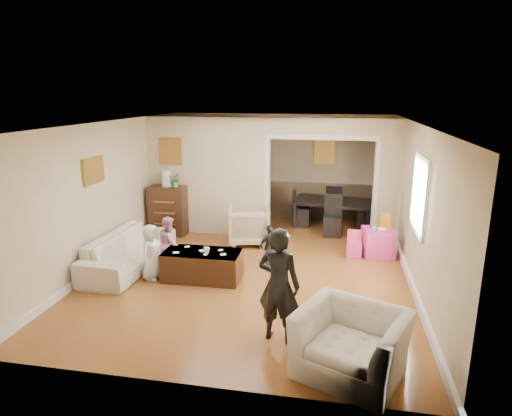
% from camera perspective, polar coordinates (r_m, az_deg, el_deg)
% --- Properties ---
extents(floor, '(7.00, 7.00, 0.00)m').
position_cam_1_polar(floor, '(8.19, -0.26, -7.48)').
color(floor, '#A9682B').
rests_on(floor, ground).
extents(partition_left, '(2.75, 0.18, 2.60)m').
position_cam_1_polar(partition_left, '(9.83, -6.21, 4.11)').
color(partition_left, beige).
rests_on(partition_left, ground).
extents(partition_right, '(0.55, 0.18, 2.60)m').
position_cam_1_polar(partition_right, '(9.48, 16.74, 3.18)').
color(partition_right, beige).
rests_on(partition_right, ground).
extents(partition_header, '(2.22, 0.18, 0.35)m').
position_cam_1_polar(partition_header, '(9.28, 8.66, 10.42)').
color(partition_header, beige).
rests_on(partition_header, partition_right).
extents(window_pane, '(0.03, 0.95, 1.10)m').
position_cam_1_polar(window_pane, '(7.33, 20.56, 1.62)').
color(window_pane, white).
rests_on(window_pane, ground).
extents(framed_art_partition, '(0.45, 0.03, 0.55)m').
position_cam_1_polar(framed_art_partition, '(9.92, -11.07, 7.24)').
color(framed_art_partition, brown).
rests_on(framed_art_partition, partition_left).
extents(framed_art_sofa_wall, '(0.03, 0.55, 0.40)m').
position_cam_1_polar(framed_art_sofa_wall, '(8.10, -20.37, 4.61)').
color(framed_art_sofa_wall, brown).
extents(framed_art_alcove, '(0.45, 0.03, 0.55)m').
position_cam_1_polar(framed_art_alcove, '(10.98, 8.84, 7.25)').
color(framed_art_alcove, brown).
extents(sofa, '(0.96, 2.24, 0.64)m').
position_cam_1_polar(sofa, '(8.30, -16.14, -5.41)').
color(sofa, beige).
rests_on(sofa, ground).
extents(armchair_back, '(0.98, 1.00, 0.77)m').
position_cam_1_polar(armchair_back, '(9.26, -0.97, -2.30)').
color(armchair_back, tan).
rests_on(armchair_back, ground).
extents(armchair_front, '(1.45, 1.37, 0.75)m').
position_cam_1_polar(armchair_front, '(5.26, 12.29, -16.79)').
color(armchair_front, beige).
rests_on(armchair_front, ground).
extents(dresser, '(0.80, 0.45, 1.10)m').
position_cam_1_polar(dresser, '(10.00, -11.35, -0.31)').
color(dresser, '#361D10').
rests_on(dresser, ground).
extents(table_lamp, '(0.22, 0.22, 0.36)m').
position_cam_1_polar(table_lamp, '(9.84, -11.56, 3.81)').
color(table_lamp, '#F6E9C8').
rests_on(table_lamp, dresser).
extents(potted_plant, '(0.28, 0.24, 0.31)m').
position_cam_1_polar(potted_plant, '(9.77, -10.46, 3.65)').
color(potted_plant, '#30692E').
rests_on(potted_plant, dresser).
extents(coffee_table, '(1.32, 0.67, 0.49)m').
position_cam_1_polar(coffee_table, '(7.60, -6.98, -7.40)').
color(coffee_table, '#3A2412').
rests_on(coffee_table, ground).
extents(coffee_cup, '(0.11, 0.11, 0.10)m').
position_cam_1_polar(coffee_cup, '(7.42, -6.42, -5.50)').
color(coffee_cup, white).
rests_on(coffee_cup, coffee_table).
extents(play_table, '(0.65, 0.65, 0.55)m').
position_cam_1_polar(play_table, '(8.89, 15.57, -4.35)').
color(play_table, '#DE3A93').
rests_on(play_table, ground).
extents(cereal_box, '(0.21, 0.10, 0.30)m').
position_cam_1_polar(cereal_box, '(8.87, 16.48, -1.59)').
color(cereal_box, yellow).
rests_on(cereal_box, play_table).
extents(cyan_cup, '(0.08, 0.08, 0.08)m').
position_cam_1_polar(cyan_cup, '(8.74, 15.08, -2.49)').
color(cyan_cup, '#29CDCB').
rests_on(cyan_cup, play_table).
extents(toy_block, '(0.10, 0.09, 0.05)m').
position_cam_1_polar(toy_block, '(8.90, 14.87, -2.26)').
color(toy_block, red).
rests_on(toy_block, play_table).
extents(play_bowl, '(0.23, 0.23, 0.05)m').
position_cam_1_polar(play_bowl, '(8.69, 16.10, -2.77)').
color(play_bowl, silver).
rests_on(play_bowl, play_table).
extents(dining_table, '(1.98, 1.29, 0.65)m').
position_cam_1_polar(dining_table, '(10.52, 9.98, -0.77)').
color(dining_table, black).
rests_on(dining_table, ground).
extents(adult_person, '(0.62, 0.48, 1.52)m').
position_cam_1_polar(adult_person, '(5.59, 2.98, -9.97)').
color(adult_person, black).
rests_on(adult_person, ground).
extents(child_kneel_a, '(0.38, 0.52, 0.97)m').
position_cam_1_polar(child_kneel_a, '(7.68, -13.47, -5.58)').
color(child_kneel_a, silver).
rests_on(child_kneel_a, ground).
extents(child_kneel_b, '(0.52, 0.58, 0.99)m').
position_cam_1_polar(child_kneel_b, '(8.01, -11.19, -4.53)').
color(child_kneel_b, pink).
rests_on(child_kneel_b, ground).
extents(child_toddler, '(0.48, 0.45, 0.80)m').
position_cam_1_polar(child_toddler, '(8.01, 1.82, -4.97)').
color(child_toddler, black).
rests_on(child_toddler, ground).
extents(craft_papers, '(0.93, 0.43, 0.00)m').
position_cam_1_polar(craft_papers, '(7.53, -7.15, -5.62)').
color(craft_papers, white).
rests_on(craft_papers, coffee_table).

